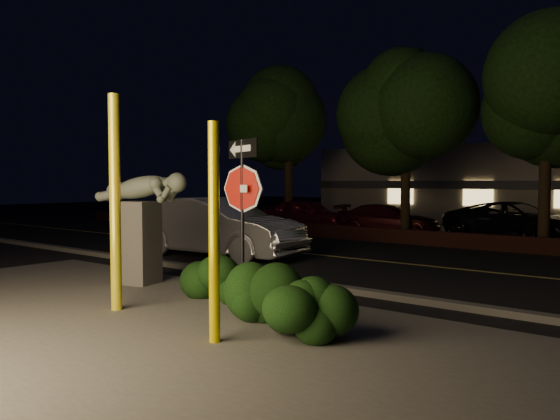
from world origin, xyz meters
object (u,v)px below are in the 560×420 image
object	(u,v)px
silver_sedan	(218,227)
parked_car_red	(307,215)
yellow_pole_right	(214,233)
parked_car_dark	(516,221)
parked_car_darkred	(388,219)
yellow_pole_left	(115,203)
signpost	(242,189)
sculpture	(141,216)

from	to	relation	value
silver_sedan	parked_car_red	xyz separation A→B (m)	(-2.91, 8.44, -0.14)
silver_sedan	parked_car_red	distance (m)	8.93
yellow_pole_right	parked_car_dark	world-z (taller)	yellow_pole_right
yellow_pole_right	parked_car_darkred	bearing A→B (deg)	109.12
yellow_pole_left	signpost	distance (m)	2.12
yellow_pole_left	parked_car_dark	distance (m)	15.84
yellow_pole_right	parked_car_dark	distance (m)	15.95
sculpture	parked_car_darkred	size ratio (longest dim) A/B	0.56
parked_car_red	parked_car_dark	xyz separation A→B (m)	(8.35, 1.54, -0.00)
yellow_pole_right	sculpture	size ratio (longest dim) A/B	1.26
yellow_pole_right	parked_car_red	world-z (taller)	yellow_pole_right
parked_car_dark	parked_car_darkred	bearing A→B (deg)	111.33
parked_car_dark	yellow_pole_left	bearing A→B (deg)	-176.36
silver_sedan	parked_car_red	world-z (taller)	silver_sedan
signpost	parked_car_red	distance (m)	14.99
parked_car_dark	silver_sedan	bearing A→B (deg)	162.88
yellow_pole_left	yellow_pole_right	world-z (taller)	yellow_pole_left
parked_car_dark	parked_car_red	bearing A→B (deg)	111.89
yellow_pole_left	signpost	xyz separation A→B (m)	(1.59, 1.38, 0.24)
sculpture	silver_sedan	world-z (taller)	sculpture
yellow_pole_right	parked_car_red	distance (m)	16.88
sculpture	yellow_pole_right	bearing A→B (deg)	-40.78
yellow_pole_left	silver_sedan	world-z (taller)	yellow_pole_left
silver_sedan	parked_car_darkred	size ratio (longest dim) A/B	1.23
yellow_pole_left	sculpture	xyz separation A→B (m)	(-1.61, 1.73, -0.36)
yellow_pole_right	parked_car_red	bearing A→B (deg)	121.41
signpost	parked_car_dark	size ratio (longest dim) A/B	0.56
yellow_pole_left	signpost	world-z (taller)	yellow_pole_left
silver_sedan	parked_car_dark	world-z (taller)	silver_sedan
silver_sedan	signpost	bearing A→B (deg)	-136.91
yellow_pole_right	parked_car_darkred	distance (m)	16.00
parked_car_darkred	sculpture	bearing A→B (deg)	172.03
signpost	parked_car_dark	distance (m)	14.34
yellow_pole_left	sculpture	world-z (taller)	yellow_pole_left
sculpture	silver_sedan	size ratio (longest dim) A/B	0.45
yellow_pole_left	parked_car_red	world-z (taller)	yellow_pole_left
silver_sedan	parked_car_dark	distance (m)	11.36
signpost	sculpture	bearing A→B (deg)	-166.85
sculpture	parked_car_dark	size ratio (longest dim) A/B	0.46
signpost	yellow_pole_left	bearing A→B (deg)	-119.62
silver_sedan	parked_car_dark	size ratio (longest dim) A/B	1.02
signpost	silver_sedan	world-z (taller)	signpost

